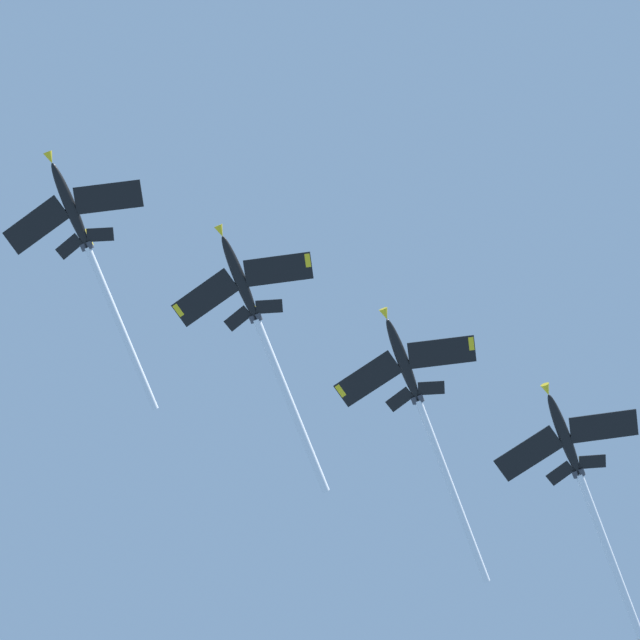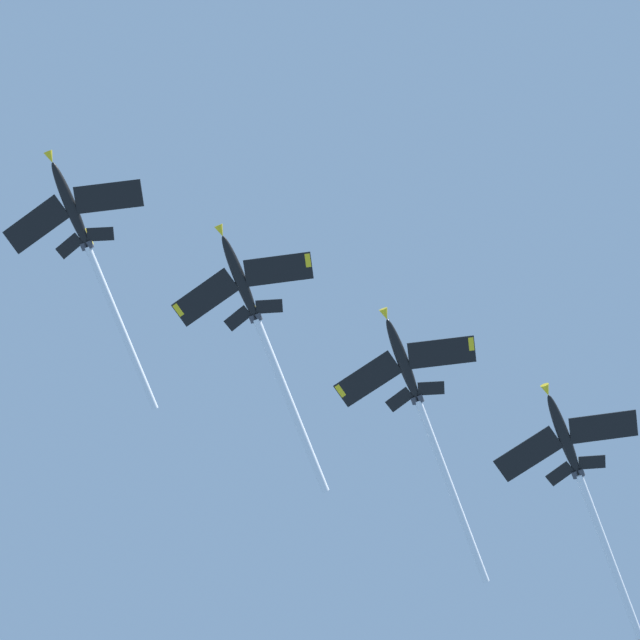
{
  "view_description": "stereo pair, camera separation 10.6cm",
  "coord_description": "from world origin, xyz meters",
  "px_view_note": "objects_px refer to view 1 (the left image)",
  "views": [
    {
      "loc": [
        5.39,
        -59.32,
        1.63
      ],
      "look_at": [
        25.93,
        -19.28,
        132.53
      ],
      "focal_mm": 58.08,
      "sensor_mm": 36.0,
      "label": 1
    },
    {
      "loc": [
        5.3,
        -59.27,
        1.63
      ],
      "look_at": [
        25.93,
        -19.28,
        132.53
      ],
      "focal_mm": 58.08,
      "sensor_mm": 36.0,
      "label": 2
    }
  ],
  "objects_px": {
    "jet_second": "(260,329)",
    "jet_third": "(422,411)",
    "jet_fourth": "(583,485)",
    "jet_lead": "(87,246)"
  },
  "relations": [
    {
      "from": "jet_lead",
      "to": "jet_third",
      "type": "bearing_deg",
      "value": -1.37
    },
    {
      "from": "jet_lead",
      "to": "jet_third",
      "type": "relative_size",
      "value": 0.91
    },
    {
      "from": "jet_second",
      "to": "jet_fourth",
      "type": "height_order",
      "value": "jet_second"
    },
    {
      "from": "jet_third",
      "to": "jet_second",
      "type": "bearing_deg",
      "value": 179.64
    },
    {
      "from": "jet_lead",
      "to": "jet_fourth",
      "type": "relative_size",
      "value": 0.92
    },
    {
      "from": "jet_third",
      "to": "jet_fourth",
      "type": "distance_m",
      "value": 24.11
    },
    {
      "from": "jet_second",
      "to": "jet_fourth",
      "type": "bearing_deg",
      "value": -2.0
    },
    {
      "from": "jet_second",
      "to": "jet_third",
      "type": "bearing_deg",
      "value": -0.36
    },
    {
      "from": "jet_second",
      "to": "jet_third",
      "type": "distance_m",
      "value": 24.59
    },
    {
      "from": "jet_lead",
      "to": "jet_fourth",
      "type": "xyz_separation_m",
      "value": [
        73.85,
        -2.73,
        -8.45
      ]
    }
  ]
}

